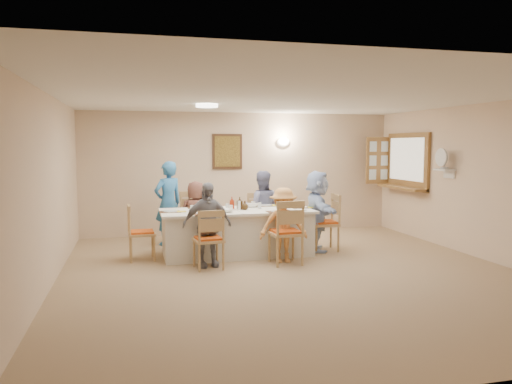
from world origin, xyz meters
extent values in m
plane|color=#9B7A5C|center=(0.00, 0.00, 0.00)|extent=(7.00, 7.00, 0.00)
plane|color=beige|center=(0.00, 3.50, 1.25)|extent=(6.50, 0.00, 6.50)
plane|color=beige|center=(0.00, -3.50, 1.25)|extent=(6.50, 0.00, 6.50)
plane|color=beige|center=(-3.25, 0.00, 1.25)|extent=(0.00, 7.00, 7.00)
plane|color=beige|center=(3.25, 0.00, 1.25)|extent=(0.00, 7.00, 7.00)
plane|color=white|center=(0.00, 0.00, 2.50)|extent=(7.00, 7.00, 0.00)
cube|color=#442817|center=(-0.30, 3.47, 1.70)|extent=(0.62, 0.04, 0.72)
cube|color=black|center=(-0.30, 3.45, 1.70)|extent=(0.52, 0.02, 0.62)
ellipsoid|color=white|center=(0.90, 3.44, 1.90)|extent=(0.26, 0.09, 0.18)
cylinder|color=white|center=(-1.00, 1.50, 2.47)|extent=(0.36, 0.36, 0.05)
cube|color=brown|center=(3.21, 2.40, 1.50)|extent=(0.06, 1.50, 1.15)
cube|color=brown|center=(3.09, 2.40, 0.97)|extent=(0.30, 1.50, 0.05)
cube|color=brown|center=(2.95, 3.16, 1.50)|extent=(0.55, 0.04, 1.00)
cube|color=white|center=(3.13, 1.05, 1.40)|extent=(0.22, 0.36, 0.03)
cube|color=beige|center=(-0.53, 1.40, 0.38)|extent=(2.51, 1.06, 0.76)
imported|color=brown|center=(-1.13, 2.08, 0.60)|extent=(0.64, 0.47, 1.20)
imported|color=slate|center=(0.07, 2.08, 0.68)|extent=(0.87, 0.78, 1.37)
imported|color=gray|center=(-1.13, 0.72, 0.64)|extent=(0.83, 0.50, 1.28)
imported|color=#EB9F54|center=(0.07, 0.72, 0.59)|extent=(0.84, 0.58, 1.17)
imported|color=#BCD4FF|center=(0.89, 1.40, 0.70)|extent=(1.43, 0.83, 1.40)
imported|color=teal|center=(-1.58, 2.55, 0.77)|extent=(0.87, 0.83, 1.54)
cube|color=#472B19|center=(-1.13, 0.98, 0.76)|extent=(0.33, 0.25, 0.01)
cylinder|color=white|center=(-1.13, 0.98, 0.77)|extent=(0.24, 0.24, 0.02)
cube|color=yellow|center=(-0.95, 0.93, 0.77)|extent=(0.15, 0.15, 0.01)
cube|color=#472B19|center=(0.07, 0.98, 0.76)|extent=(0.37, 0.28, 0.01)
cylinder|color=white|center=(0.07, 0.98, 0.77)|extent=(0.25, 0.25, 0.02)
cube|color=yellow|center=(0.25, 0.93, 0.77)|extent=(0.14, 0.14, 0.01)
cube|color=#472B19|center=(-1.13, 1.82, 0.76)|extent=(0.34, 0.25, 0.01)
cylinder|color=white|center=(-1.13, 1.82, 0.77)|extent=(0.25, 0.25, 0.02)
cube|color=yellow|center=(-0.95, 1.77, 0.77)|extent=(0.14, 0.14, 0.01)
cube|color=#472B19|center=(0.07, 1.82, 0.76)|extent=(0.37, 0.28, 0.01)
cylinder|color=white|center=(0.07, 1.82, 0.77)|extent=(0.25, 0.25, 0.02)
cube|color=yellow|center=(0.25, 1.77, 0.77)|extent=(0.15, 0.15, 0.01)
cube|color=#472B19|center=(-1.63, 1.40, 0.76)|extent=(0.34, 0.25, 0.01)
cylinder|color=white|center=(-1.63, 1.40, 0.77)|extent=(0.24, 0.24, 0.01)
cube|color=yellow|center=(-1.45, 1.35, 0.77)|extent=(0.14, 0.14, 0.01)
cube|color=#472B19|center=(0.59, 1.40, 0.76)|extent=(0.33, 0.25, 0.01)
cylinder|color=white|center=(0.59, 1.40, 0.77)|extent=(0.23, 0.23, 0.01)
cube|color=yellow|center=(0.77, 1.35, 0.77)|extent=(0.14, 0.14, 0.01)
imported|color=white|center=(-1.31, 1.07, 0.80)|extent=(0.15, 0.15, 0.08)
imported|color=white|center=(-0.12, 1.92, 0.80)|extent=(0.10, 0.10, 0.08)
imported|color=white|center=(-0.76, 1.13, 0.79)|extent=(0.32, 0.32, 0.06)
imported|color=white|center=(-0.21, 1.67, 0.79)|extent=(0.30, 0.30, 0.06)
imported|color=#9E260D|center=(-0.61, 1.42, 0.87)|extent=(0.10, 0.10, 0.22)
imported|color=#38250F|center=(-0.47, 1.45, 0.86)|extent=(0.12, 0.12, 0.21)
imported|color=#38250F|center=(-0.40, 1.37, 0.83)|extent=(0.20, 0.20, 0.15)
cylinder|color=silver|center=(-0.68, 1.45, 0.82)|extent=(0.06, 0.06, 0.10)
camera|label=1|loc=(-2.19, -6.66, 1.84)|focal=35.00mm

